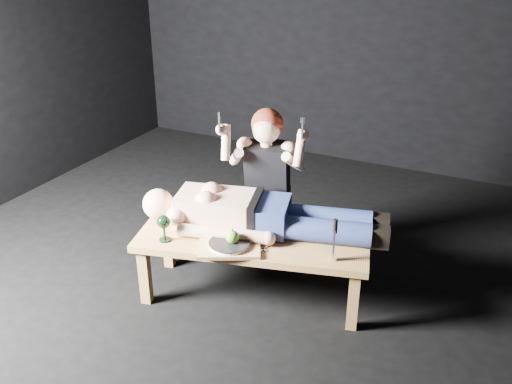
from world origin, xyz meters
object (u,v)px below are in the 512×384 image
at_px(kneeling_woman, 269,183).
at_px(serving_tray, 229,247).
at_px(goblet, 164,228).
at_px(lying_man, 263,211).
at_px(table, 253,266).
at_px(carving_knife, 334,240).

height_order(kneeling_woman, serving_tray, kneeling_woman).
xyz_separation_m(serving_tray, goblet, (-0.42, -0.09, 0.08)).
height_order(lying_man, goblet, lying_man).
height_order(serving_tray, goblet, goblet).
bearing_deg(table, serving_tray, -122.84).
bearing_deg(carving_knife, goblet, 178.91).
xyz_separation_m(table, lying_man, (0.02, 0.13, 0.36)).
bearing_deg(serving_tray, carving_knife, 13.83).
xyz_separation_m(lying_man, goblet, (-0.50, -0.42, -0.05)).
relative_size(kneeling_woman, serving_tray, 3.19).
distance_m(serving_tray, goblet, 0.44).
bearing_deg(carving_knife, table, 161.26).
relative_size(table, goblet, 8.40).
relative_size(lying_man, serving_tray, 4.04).
relative_size(goblet, carving_knife, 0.64).
relative_size(lying_man, carving_knife, 5.57).
relative_size(lying_man, kneeling_woman, 1.27).
relative_size(table, kneeling_woman, 1.23).
bearing_deg(table, carving_knife, -18.74).
distance_m(table, serving_tray, 0.32).
bearing_deg(goblet, kneeling_woman, 64.54).
xyz_separation_m(serving_tray, carving_knife, (0.63, 0.15, 0.13)).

